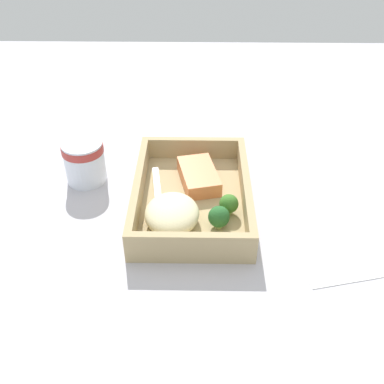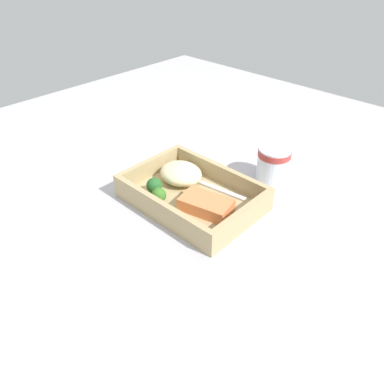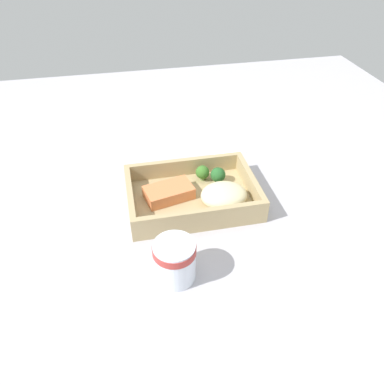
# 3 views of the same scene
# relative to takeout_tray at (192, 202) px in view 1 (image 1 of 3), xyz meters

# --- Properties ---
(ground_plane) EXTENTS (1.60, 1.60, 0.02)m
(ground_plane) POSITION_rel_takeout_tray_xyz_m (0.00, 0.00, -0.02)
(ground_plane) COLOR #B3B0B9
(takeout_tray) EXTENTS (0.27, 0.19, 0.01)m
(takeout_tray) POSITION_rel_takeout_tray_xyz_m (0.00, 0.00, 0.00)
(takeout_tray) COLOR tan
(takeout_tray) RESTS_ON ground_plane
(tray_rim) EXTENTS (0.27, 0.19, 0.04)m
(tray_rim) POSITION_rel_takeout_tray_xyz_m (0.00, 0.00, 0.03)
(tray_rim) COLOR tan
(tray_rim) RESTS_ON takeout_tray
(salmon_fillet) EXTENTS (0.11, 0.08, 0.03)m
(salmon_fillet) POSITION_rel_takeout_tray_xyz_m (-0.05, 0.01, 0.02)
(salmon_fillet) COLOR #E97F4B
(salmon_fillet) RESTS_ON takeout_tray
(mashed_potatoes) EXTENTS (0.10, 0.08, 0.04)m
(mashed_potatoes) POSITION_rel_takeout_tray_xyz_m (0.06, -0.03, 0.03)
(mashed_potatoes) COLOR beige
(mashed_potatoes) RESTS_ON takeout_tray
(broccoli_floret_1) EXTENTS (0.03, 0.03, 0.04)m
(broccoli_floret_1) POSITION_rel_takeout_tray_xyz_m (0.07, 0.04, 0.03)
(broccoli_floret_1) COLOR #8BA75A
(broccoli_floret_1) RESTS_ON takeout_tray
(broccoli_floret_2) EXTENTS (0.03, 0.03, 0.04)m
(broccoli_floret_2) POSITION_rel_takeout_tray_xyz_m (0.04, 0.06, 0.03)
(broccoli_floret_2) COLOR #769858
(broccoli_floret_2) RESTS_ON takeout_tray
(fork) EXTENTS (0.16, 0.04, 0.00)m
(fork) POSITION_rel_takeout_tray_xyz_m (0.00, -0.06, 0.01)
(fork) COLOR silver
(fork) RESTS_ON takeout_tray
(paper_cup) EXTENTS (0.07, 0.07, 0.08)m
(paper_cup) POSITION_rel_takeout_tray_xyz_m (-0.07, -0.19, 0.04)
(paper_cup) COLOR white
(paper_cup) RESTS_ON ground_plane
(receipt_slip) EXTENTS (0.11, 0.13, 0.00)m
(receipt_slip) POSITION_rel_takeout_tray_xyz_m (0.13, 0.22, -0.00)
(receipt_slip) COLOR white
(receipt_slip) RESTS_ON ground_plane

